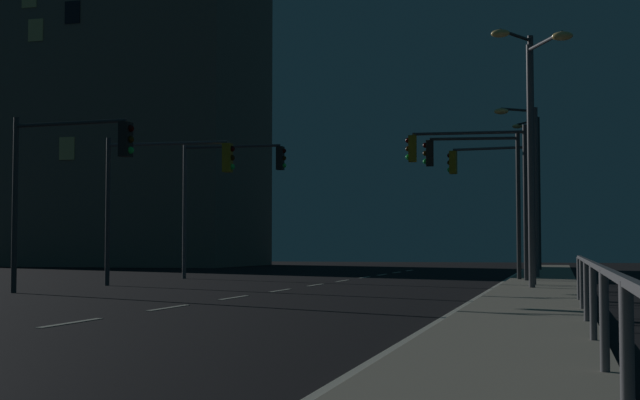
% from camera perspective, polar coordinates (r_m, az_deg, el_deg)
% --- Properties ---
extents(ground_plane, '(112.00, 112.00, 0.00)m').
position_cam_1_polar(ground_plane, '(23.90, -5.03, -6.10)').
color(ground_plane, black).
rests_on(ground_plane, ground).
extents(sidewalk_right, '(2.37, 77.00, 0.14)m').
position_cam_1_polar(sidewalk_right, '(22.49, 13.30, -6.05)').
color(sidewalk_right, '#9E937F').
rests_on(sidewalk_right, ground).
extents(lane_markings_center, '(0.14, 50.00, 0.01)m').
position_cam_1_polar(lane_markings_center, '(27.22, -2.51, -5.72)').
color(lane_markings_center, silver).
rests_on(lane_markings_center, ground).
extents(lane_edge_line, '(0.14, 53.00, 0.01)m').
position_cam_1_polar(lane_edge_line, '(27.55, 10.60, -5.64)').
color(lane_edge_line, silver).
rests_on(lane_edge_line, ground).
extents(traffic_light_near_right, '(3.37, 0.54, 5.45)m').
position_cam_1_polar(traffic_light_near_right, '(37.54, 10.86, 1.10)').
color(traffic_light_near_right, '#38383D').
rests_on(traffic_light_near_right, sidewalk_right).
extents(traffic_light_near_left, '(4.41, 0.47, 5.69)m').
position_cam_1_polar(traffic_light_near_left, '(37.31, -5.86, 1.21)').
color(traffic_light_near_left, '#4C4C51').
rests_on(traffic_light_near_left, ground).
extents(traffic_light_far_center, '(4.27, 0.59, 5.48)m').
position_cam_1_polar(traffic_light_far_center, '(32.56, 9.61, 1.83)').
color(traffic_light_far_center, '#38383D').
rests_on(traffic_light_far_center, sidewalk_right).
extents(traffic_light_mid_right, '(4.58, 0.44, 5.03)m').
position_cam_1_polar(traffic_light_mid_right, '(30.77, -9.78, 1.31)').
color(traffic_light_mid_right, '#38383D').
rests_on(traffic_light_mid_right, ground).
extents(traffic_light_overhead_east, '(3.50, 0.74, 5.40)m').
position_cam_1_polar(traffic_light_overhead_east, '(33.66, 9.87, 1.52)').
color(traffic_light_overhead_east, '#2D3033').
rests_on(traffic_light_overhead_east, sidewalk_right).
extents(traffic_light_far_left, '(3.90, 0.49, 5.02)m').
position_cam_1_polar(traffic_light_far_left, '(26.26, -15.67, 2.02)').
color(traffic_light_far_left, '#2D3033').
rests_on(traffic_light_far_left, ground).
extents(street_lamp_across_street, '(1.20, 1.90, 7.82)m').
position_cam_1_polar(street_lamp_across_street, '(28.84, 12.88, 4.08)').
color(street_lamp_across_street, '#38383D').
rests_on(street_lamp_across_street, sidewalk_right).
extents(street_lamp_median, '(1.64, 1.26, 6.71)m').
position_cam_1_polar(street_lamp_median, '(36.56, 13.06, 1.65)').
color(street_lamp_median, '#4C4C51').
rests_on(street_lamp_median, sidewalk_right).
extents(street_lamp_far_end, '(1.47, 1.75, 7.90)m').
position_cam_1_polar(street_lamp_far_end, '(48.28, 13.39, 1.32)').
color(street_lamp_far_end, '#2D3033').
rests_on(street_lamp_far_end, sidewalk_right).
extents(street_lamp_mid_block, '(1.30, 2.25, 7.06)m').
position_cam_1_polar(street_lamp_mid_block, '(26.56, 13.49, 3.90)').
color(street_lamp_mid_block, '#4C4C51').
rests_on(street_lamp_mid_block, sidewalk_right).
extents(barrier_fence, '(0.09, 17.94, 0.98)m').
position_cam_1_polar(barrier_fence, '(11.89, 16.82, -4.93)').
color(barrier_fence, '#59595E').
rests_on(barrier_fence, sidewalk_right).
extents(building_distant, '(19.82, 11.46, 24.85)m').
position_cam_1_polar(building_distant, '(66.70, -12.74, 6.68)').
color(building_distant, '#6B6056').
rests_on(building_distant, ground).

